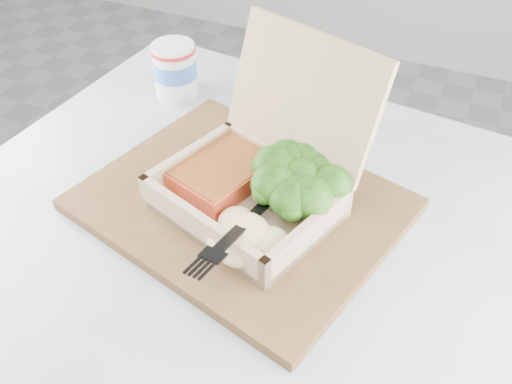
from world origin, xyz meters
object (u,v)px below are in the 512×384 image
at_px(serving_tray, 241,204).
at_px(paper_cup, 175,68).
at_px(takeout_container, 264,167).
at_px(cafe_table, 230,324).

xyz_separation_m(serving_tray, paper_cup, (-0.20, 0.20, 0.04)).
distance_m(serving_tray, takeout_container, 0.06).
bearing_deg(paper_cup, takeout_container, -38.78).
relative_size(cafe_table, takeout_container, 3.10).
xyz_separation_m(cafe_table, serving_tray, (-0.00, 0.05, 0.19)).
bearing_deg(serving_tray, takeout_container, 38.87).
height_order(serving_tray, takeout_container, takeout_container).
xyz_separation_m(takeout_container, paper_cup, (-0.22, 0.18, -0.02)).
xyz_separation_m(cafe_table, takeout_container, (0.02, 0.07, 0.24)).
relative_size(serving_tray, takeout_container, 1.39).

